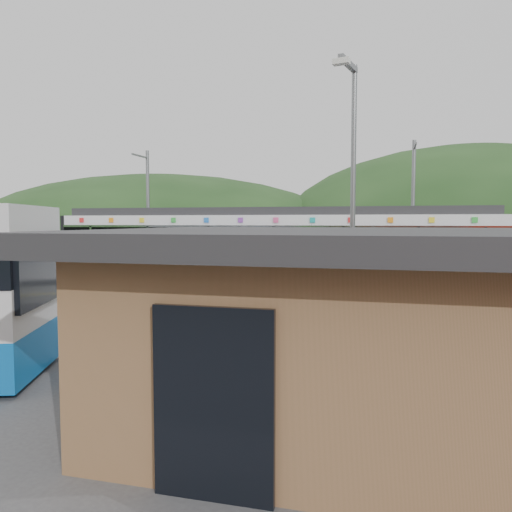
# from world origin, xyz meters

# --- Properties ---
(ground) EXTENTS (120.00, 120.00, 0.00)m
(ground) POSITION_xyz_m (0.00, 0.00, 0.00)
(ground) COLOR #4C4C4F
(ground) RESTS_ON ground
(hills) EXTENTS (146.00, 149.00, 26.00)m
(hills) POSITION_xyz_m (6.19, 5.29, 0.00)
(hills) COLOR #1E3D19
(hills) RESTS_ON ground
(platform) EXTENTS (26.00, 3.20, 0.30)m
(platform) POSITION_xyz_m (0.00, 3.30, 0.15)
(platform) COLOR #9E9E99
(platform) RESTS_ON ground
(yellow_line) EXTENTS (26.00, 0.10, 0.01)m
(yellow_line) POSITION_xyz_m (0.00, 2.00, 0.30)
(yellow_line) COLOR yellow
(yellow_line) RESTS_ON platform
(train) EXTENTS (20.44, 3.01, 3.74)m
(train) POSITION_xyz_m (0.57, 6.00, 2.06)
(train) COLOR black
(train) RESTS_ON ground
(catenary_mast_west) EXTENTS (0.18, 1.80, 7.00)m
(catenary_mast_west) POSITION_xyz_m (-7.00, 8.56, 3.65)
(catenary_mast_west) COLOR slate
(catenary_mast_west) RESTS_ON ground
(catenary_mast_east) EXTENTS (0.18, 1.80, 7.00)m
(catenary_mast_east) POSITION_xyz_m (7.00, 8.56, 3.65)
(catenary_mast_east) COLOR slate
(catenary_mast_east) RESTS_ON ground
(station_shelter) EXTENTS (9.20, 6.20, 3.00)m
(station_shelter) POSITION_xyz_m (6.00, -9.01, 1.55)
(station_shelter) COLOR brown
(station_shelter) RESTS_ON ground
(lamp_post) EXTENTS (0.38, 1.19, 6.69)m
(lamp_post) POSITION_xyz_m (5.04, -4.92, 3.98)
(lamp_post) COLOR slate
(lamp_post) RESTS_ON ground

